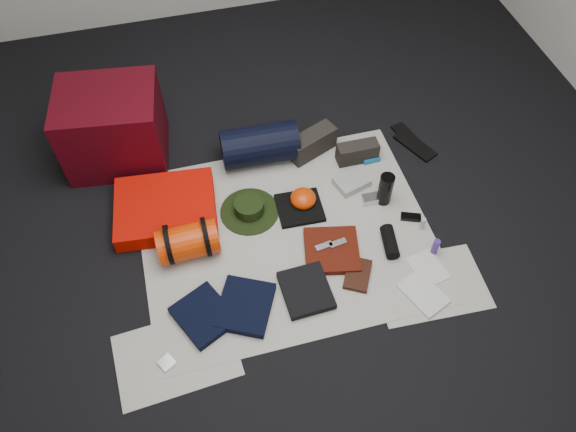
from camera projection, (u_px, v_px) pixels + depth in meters
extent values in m
cube|color=black|center=(287.00, 236.00, 3.16)|extent=(4.50, 4.50, 0.02)
cube|color=beige|center=(287.00, 235.00, 3.15)|extent=(1.60, 1.30, 0.01)
cube|color=beige|center=(176.00, 355.00, 2.73)|extent=(0.61, 0.44, 0.00)
cube|color=beige|center=(430.00, 285.00, 2.96)|extent=(0.60, 0.43, 0.00)
cube|color=#43040D|center=(113.00, 127.00, 3.33)|extent=(0.64, 0.55, 0.48)
cube|color=#C70E02|center=(166.00, 208.00, 3.19)|extent=(0.61, 0.51, 0.10)
cylinder|color=red|center=(188.00, 242.00, 3.00)|extent=(0.33, 0.20, 0.19)
cylinder|color=black|center=(169.00, 245.00, 2.98)|extent=(0.02, 0.22, 0.22)
cylinder|color=black|center=(206.00, 237.00, 3.01)|extent=(0.03, 0.22, 0.22)
cylinder|color=black|center=(260.00, 145.00, 3.39)|extent=(0.47, 0.26, 0.24)
cylinder|color=black|center=(250.00, 211.00, 3.24)|extent=(0.40, 0.40, 0.01)
cylinder|color=black|center=(249.00, 207.00, 3.21)|extent=(0.17, 0.17, 0.07)
cube|color=black|center=(312.00, 143.00, 3.46)|extent=(0.33, 0.23, 0.15)
cube|color=black|center=(357.00, 152.00, 3.44)|extent=(0.25, 0.10, 0.13)
cube|color=black|center=(415.00, 146.00, 3.55)|extent=(0.22, 0.30, 0.02)
cube|color=black|center=(407.00, 137.00, 3.60)|extent=(0.15, 0.26, 0.01)
cube|color=black|center=(204.00, 315.00, 2.83)|extent=(0.35, 0.36, 0.04)
cube|color=black|center=(245.00, 306.00, 2.86)|extent=(0.37, 0.38, 0.05)
cube|color=black|center=(306.00, 290.00, 2.91)|extent=(0.25, 0.29, 0.04)
cube|color=black|center=(300.00, 208.00, 3.24)|extent=(0.27, 0.25, 0.03)
cube|color=#481207|center=(332.00, 250.00, 3.06)|extent=(0.35, 0.35, 0.04)
ellipsoid|color=red|center=(303.00, 199.00, 3.24)|extent=(0.16, 0.16, 0.10)
cube|color=gray|center=(352.00, 182.00, 3.35)|extent=(0.22, 0.19, 0.05)
cylinder|color=black|center=(385.00, 189.00, 3.21)|extent=(0.09, 0.09, 0.21)
cylinder|color=black|center=(390.00, 242.00, 3.07)|extent=(0.10, 0.20, 0.07)
cube|color=silver|center=(371.00, 199.00, 3.27)|extent=(0.11, 0.07, 0.04)
cube|color=#10669E|center=(370.00, 158.00, 3.47)|extent=(0.11, 0.07, 0.03)
cylinder|color=#402577|center=(435.00, 247.00, 3.04)|extent=(0.05, 0.05, 0.11)
cylinder|color=#A1A6A2|center=(423.00, 224.00, 3.14)|extent=(0.04, 0.04, 0.08)
cube|color=black|center=(358.00, 274.00, 2.98)|extent=(0.21, 0.23, 0.03)
cube|color=beige|center=(423.00, 293.00, 2.92)|extent=(0.24, 0.28, 0.01)
cube|color=beige|center=(428.00, 268.00, 3.01)|extent=(0.19, 0.23, 0.01)
cube|color=black|center=(411.00, 217.00, 3.20)|extent=(0.12, 0.08, 0.03)
cube|color=silver|center=(167.00, 363.00, 2.69)|extent=(0.09, 0.09, 0.01)
cylinder|color=beige|center=(302.00, 200.00, 3.24)|extent=(0.05, 0.05, 0.04)
cube|color=silver|center=(324.00, 246.00, 3.05)|extent=(0.10, 0.05, 0.01)
cube|color=silver|center=(338.00, 243.00, 3.06)|extent=(0.10, 0.05, 0.01)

